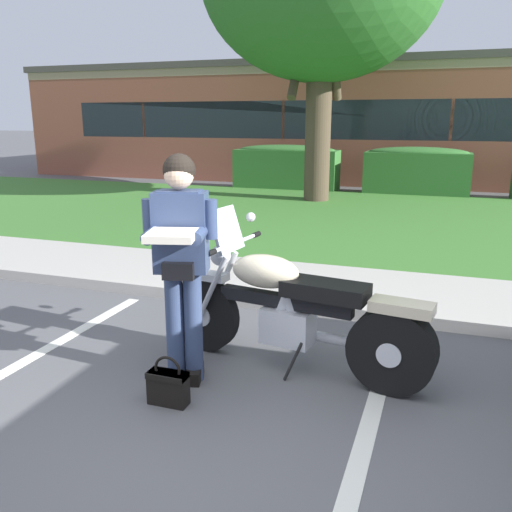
% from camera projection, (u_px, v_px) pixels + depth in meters
% --- Properties ---
extents(ground_plane, '(140.00, 140.00, 0.00)m').
position_uv_depth(ground_plane, '(178.00, 458.00, 3.16)').
color(ground_plane, '#565659').
extents(curb_strip, '(60.00, 0.20, 0.12)m').
position_uv_depth(curb_strip, '(295.00, 305.00, 5.57)').
color(curb_strip, '#B7B2A8').
rests_on(curb_strip, ground).
extents(concrete_walk, '(60.00, 1.50, 0.08)m').
position_uv_depth(concrete_walk, '(314.00, 284.00, 6.35)').
color(concrete_walk, '#B7B2A8').
rests_on(concrete_walk, ground).
extents(grass_lawn, '(60.00, 7.49, 0.06)m').
position_uv_depth(grass_lawn, '(366.00, 219.00, 10.47)').
color(grass_lawn, '#3D752D').
rests_on(grass_lawn, ground).
extents(stall_stripe_1, '(0.17, 4.40, 0.01)m').
position_uv_depth(stall_stripe_1, '(356.00, 473.00, 3.02)').
color(stall_stripe_1, silver).
rests_on(stall_stripe_1, ground).
extents(motorcycle, '(2.24, 0.82, 1.26)m').
position_uv_depth(motorcycle, '(300.00, 312.00, 4.13)').
color(motorcycle, black).
rests_on(motorcycle, ground).
extents(rider_person, '(0.54, 0.64, 1.70)m').
position_uv_depth(rider_person, '(181.00, 252.00, 3.85)').
color(rider_person, black).
rests_on(rider_person, ground).
extents(handbag, '(0.28, 0.13, 0.36)m').
position_uv_depth(handbag, '(168.00, 385.00, 3.72)').
color(handbag, black).
rests_on(handbag, ground).
extents(hedge_left, '(2.87, 0.90, 1.24)m').
position_uv_depth(hedge_left, '(286.00, 166.00, 14.89)').
color(hedge_left, '#336B2D').
rests_on(hedge_left, ground).
extents(hedge_center_left, '(2.63, 0.90, 1.24)m').
position_uv_depth(hedge_center_left, '(417.00, 170.00, 13.79)').
color(hedge_center_left, '#336B2D').
rests_on(hedge_center_left, ground).
extents(brick_building, '(27.98, 8.43, 3.65)m').
position_uv_depth(brick_building, '(451.00, 122.00, 18.19)').
color(brick_building, '#93513D').
rests_on(brick_building, ground).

